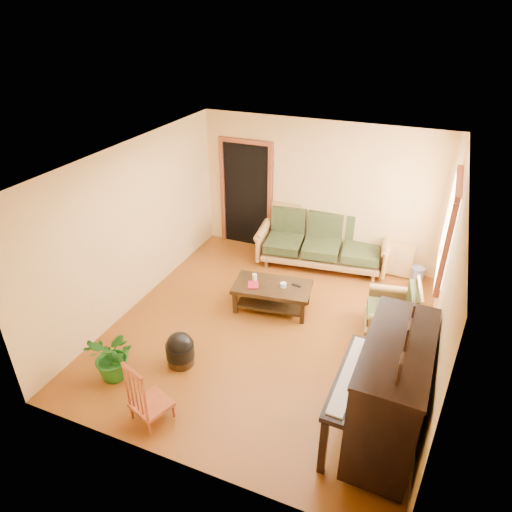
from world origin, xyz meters
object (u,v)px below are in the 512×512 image
at_px(sofa, 323,241).
at_px(red_chair, 150,391).
at_px(piano, 390,395).
at_px(ceramic_crock, 417,275).
at_px(potted_plant, 113,356).
at_px(coffee_table, 272,297).
at_px(armchair, 391,309).
at_px(footstool, 180,352).

relative_size(sofa, red_chair, 2.71).
bearing_deg(piano, red_chair, -162.63).
height_order(red_chair, ceramic_crock, red_chair).
bearing_deg(sofa, red_chair, -108.73).
relative_size(sofa, ceramic_crock, 8.38).
height_order(sofa, piano, piano).
distance_m(sofa, potted_plant, 4.23).
xyz_separation_m(coffee_table, red_chair, (-0.51, -2.61, 0.21)).
xyz_separation_m(armchair, piano, (0.23, -1.97, 0.27)).
relative_size(sofa, coffee_table, 1.95).
distance_m(armchair, potted_plant, 3.91).
xyz_separation_m(footstool, red_chair, (0.18, -0.94, 0.25)).
bearing_deg(ceramic_crock, red_chair, -120.80).
xyz_separation_m(coffee_table, potted_plant, (-1.33, -2.23, 0.13)).
xyz_separation_m(sofa, piano, (1.69, -3.54, 0.19)).
bearing_deg(ceramic_crock, sofa, -177.50).
xyz_separation_m(sofa, coffee_table, (-0.36, -1.65, -0.28)).
bearing_deg(ceramic_crock, piano, -90.49).
height_order(armchair, red_chair, red_chair).
distance_m(sofa, footstool, 3.50).
bearing_deg(piano, ceramic_crock, 91.03).
bearing_deg(coffee_table, armchair, 2.84).
relative_size(footstool, potted_plant, 0.55).
xyz_separation_m(armchair, footstool, (-2.50, -1.76, -0.24)).
relative_size(piano, red_chair, 1.80).
xyz_separation_m(sofa, armchair, (1.46, -1.56, -0.08)).
xyz_separation_m(footstool, ceramic_crock, (2.76, 3.40, -0.04)).
relative_size(red_chair, ceramic_crock, 3.09).
relative_size(coffee_table, red_chair, 1.39).
height_order(sofa, coffee_table, sofa).
height_order(armchair, footstool, armchair).
relative_size(coffee_table, piano, 0.77).
relative_size(armchair, piano, 0.54).
relative_size(piano, potted_plant, 2.21).
bearing_deg(red_chair, potted_plant, 174.89).
bearing_deg(red_chair, ceramic_crock, 79.11).
bearing_deg(coffee_table, piano, -42.70).
height_order(piano, red_chair, piano).
distance_m(coffee_table, armchair, 1.83).
height_order(sofa, potted_plant, sofa).
bearing_deg(piano, sofa, 117.00).
distance_m(coffee_table, potted_plant, 2.60).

